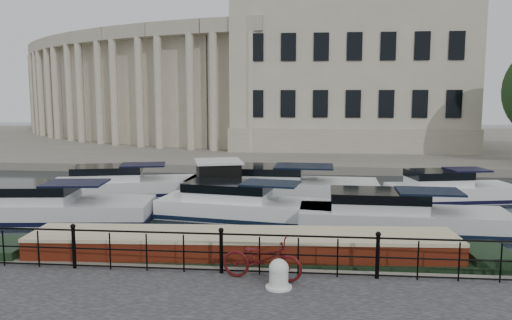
% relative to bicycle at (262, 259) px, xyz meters
% --- Properties ---
extents(ground_plane, '(160.00, 160.00, 0.00)m').
position_rel_bicycle_xyz_m(ground_plane, '(-1.10, 2.61, -1.09)').
color(ground_plane, black).
rests_on(ground_plane, ground).
extents(far_bank, '(120.00, 42.00, 0.55)m').
position_rel_bicycle_xyz_m(far_bank, '(-1.10, 41.61, -0.82)').
color(far_bank, '#6B665B').
rests_on(far_bank, ground_plane).
extents(railing, '(24.14, 0.14, 1.22)m').
position_rel_bicycle_xyz_m(railing, '(-1.10, 0.36, 0.11)').
color(railing, black).
rests_on(railing, near_quay).
extents(civic_building, '(53.55, 31.84, 16.85)m').
position_rel_bicycle_xyz_m(civic_building, '(-2.09, 37.31, 5.95)').
color(civic_building, '#ADA38C').
rests_on(civic_building, far_bank).
extents(bicycle, '(2.15, 1.07, 1.08)m').
position_rel_bicycle_xyz_m(bicycle, '(0.00, 0.00, 0.00)').
color(bicycle, '#4C0D0F').
rests_on(bicycle, near_quay).
extents(mooring_bollard, '(0.64, 0.64, 0.72)m').
position_rel_bicycle_xyz_m(mooring_bollard, '(0.45, -0.53, -0.20)').
color(mooring_bollard, silver).
rests_on(mooring_bollard, near_quay).
extents(narrowboat, '(15.54, 2.94, 1.57)m').
position_rel_bicycle_xyz_m(narrowboat, '(-0.74, 1.94, -0.73)').
color(narrowboat, black).
rests_on(narrowboat, ground_plane).
extents(harbour_hut, '(3.53, 3.19, 2.18)m').
position_rel_bicycle_xyz_m(harbour_hut, '(-3.06, 11.29, -0.14)').
color(harbour_hut, '#6B665B').
rests_on(harbour_hut, ground_plane).
extents(cabin_cruisers, '(25.28, 9.77, 1.99)m').
position_rel_bicycle_xyz_m(cabin_cruisers, '(-1.66, 10.62, -0.72)').
color(cabin_cruisers, silver).
rests_on(cabin_cruisers, ground_plane).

